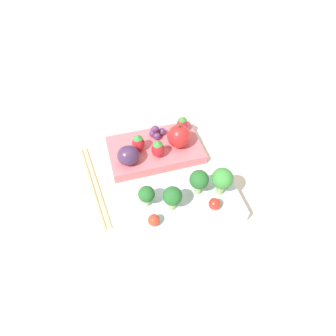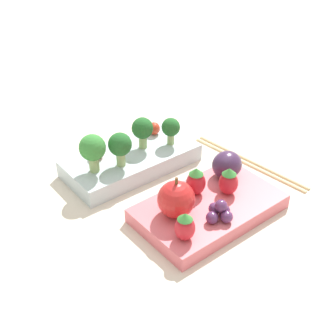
{
  "view_description": "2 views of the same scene",
  "coord_description": "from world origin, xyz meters",
  "px_view_note": "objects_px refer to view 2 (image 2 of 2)",
  "views": [
    {
      "loc": [
        0.12,
        0.35,
        0.47
      ],
      "look_at": [
        0.01,
        -0.0,
        0.04
      ],
      "focal_mm": 32.0,
      "sensor_mm": 36.0,
      "label": 1
    },
    {
      "loc": [
        -0.35,
        -0.42,
        0.41
      ],
      "look_at": [
        0.01,
        -0.0,
        0.04
      ],
      "focal_mm": 50.0,
      "sensor_mm": 36.0,
      "label": 2
    }
  ],
  "objects_px": {
    "broccoli_floret_0": "(171,128)",
    "strawberry_0": "(196,181)",
    "broccoli_floret_3": "(93,149)",
    "cherry_tomato_1": "(97,151)",
    "cherry_tomato_0": "(154,128)",
    "plum": "(227,165)",
    "strawberry_1": "(229,181)",
    "broccoli_floret_2": "(120,146)",
    "apple": "(176,199)",
    "strawberry_2": "(185,227)",
    "bento_box_fruit": "(209,208)",
    "chopsticks_pair": "(249,162)",
    "grape_cluster": "(218,213)",
    "bento_box_savoury": "(133,160)",
    "broccoli_floret_1": "(142,129)"
  },
  "relations": [
    {
      "from": "grape_cluster",
      "to": "strawberry_2",
      "type": "bearing_deg",
      "value": 178.9
    },
    {
      "from": "broccoli_floret_0",
      "to": "strawberry_2",
      "type": "distance_m",
      "value": 0.21
    },
    {
      "from": "broccoli_floret_3",
      "to": "strawberry_1",
      "type": "bearing_deg",
      "value": -54.12
    },
    {
      "from": "broccoli_floret_0",
      "to": "chopsticks_pair",
      "type": "relative_size",
      "value": 0.21
    },
    {
      "from": "bento_box_savoury",
      "to": "strawberry_1",
      "type": "relative_size",
      "value": 5.1
    },
    {
      "from": "cherry_tomato_1",
      "to": "chopsticks_pair",
      "type": "height_order",
      "value": "cherry_tomato_1"
    },
    {
      "from": "apple",
      "to": "cherry_tomato_1",
      "type": "bearing_deg",
      "value": 92.1
    },
    {
      "from": "cherry_tomato_0",
      "to": "plum",
      "type": "xyz_separation_m",
      "value": [
        0.01,
        -0.15,
        0.0
      ]
    },
    {
      "from": "broccoli_floret_1",
      "to": "strawberry_0",
      "type": "xyz_separation_m",
      "value": [
        -0.01,
        -0.13,
        -0.02
      ]
    },
    {
      "from": "bento_box_fruit",
      "to": "broccoli_floret_3",
      "type": "bearing_deg",
      "value": 117.18
    },
    {
      "from": "cherry_tomato_1",
      "to": "strawberry_1",
      "type": "relative_size",
      "value": 0.51
    },
    {
      "from": "apple",
      "to": "chopsticks_pair",
      "type": "distance_m",
      "value": 0.19
    },
    {
      "from": "strawberry_0",
      "to": "grape_cluster",
      "type": "bearing_deg",
      "value": -105.27
    },
    {
      "from": "broccoli_floret_0",
      "to": "broccoli_floret_2",
      "type": "relative_size",
      "value": 0.84
    },
    {
      "from": "cherry_tomato_1",
      "to": "grape_cluster",
      "type": "xyz_separation_m",
      "value": [
        0.04,
        -0.21,
        -0.01
      ]
    },
    {
      "from": "broccoli_floret_2",
      "to": "broccoli_floret_0",
      "type": "bearing_deg",
      "value": -1.11
    },
    {
      "from": "apple",
      "to": "strawberry_2",
      "type": "bearing_deg",
      "value": -118.64
    },
    {
      "from": "broccoli_floret_0",
      "to": "apple",
      "type": "relative_size",
      "value": 0.77
    },
    {
      "from": "broccoli_floret_2",
      "to": "plum",
      "type": "xyz_separation_m",
      "value": [
        0.1,
        -0.11,
        -0.02
      ]
    },
    {
      "from": "apple",
      "to": "strawberry_1",
      "type": "height_order",
      "value": "apple"
    },
    {
      "from": "cherry_tomato_1",
      "to": "grape_cluster",
      "type": "distance_m",
      "value": 0.22
    },
    {
      "from": "chopsticks_pair",
      "to": "strawberry_2",
      "type": "bearing_deg",
      "value": -159.62
    },
    {
      "from": "bento_box_savoury",
      "to": "strawberry_1",
      "type": "distance_m",
      "value": 0.17
    },
    {
      "from": "strawberry_1",
      "to": "strawberry_2",
      "type": "height_order",
      "value": "strawberry_1"
    },
    {
      "from": "broccoli_floret_0",
      "to": "cherry_tomato_1",
      "type": "bearing_deg",
      "value": 158.83
    },
    {
      "from": "broccoli_floret_3",
      "to": "bento_box_savoury",
      "type": "bearing_deg",
      "value": 3.41
    },
    {
      "from": "cherry_tomato_1",
      "to": "chopsticks_pair",
      "type": "xyz_separation_m",
      "value": [
        0.19,
        -0.13,
        -0.03
      ]
    },
    {
      "from": "grape_cluster",
      "to": "broccoli_floret_2",
      "type": "bearing_deg",
      "value": 98.44
    },
    {
      "from": "strawberry_1",
      "to": "apple",
      "type": "bearing_deg",
      "value": 171.65
    },
    {
      "from": "broccoli_floret_0",
      "to": "strawberry_0",
      "type": "relative_size",
      "value": 1.07
    },
    {
      "from": "cherry_tomato_0",
      "to": "plum",
      "type": "bearing_deg",
      "value": -86.86
    },
    {
      "from": "cherry_tomato_1",
      "to": "broccoli_floret_1",
      "type": "bearing_deg",
      "value": -17.8
    },
    {
      "from": "broccoli_floret_3",
      "to": "bento_box_fruit",
      "type": "bearing_deg",
      "value": -62.82
    },
    {
      "from": "broccoli_floret_3",
      "to": "cherry_tomato_1",
      "type": "distance_m",
      "value": 0.04
    },
    {
      "from": "broccoli_floret_2",
      "to": "apple",
      "type": "distance_m",
      "value": 0.13
    },
    {
      "from": "broccoli_floret_3",
      "to": "plum",
      "type": "distance_m",
      "value": 0.19
    },
    {
      "from": "bento_box_fruit",
      "to": "strawberry_0",
      "type": "height_order",
      "value": "strawberry_0"
    },
    {
      "from": "broccoli_floret_3",
      "to": "strawberry_0",
      "type": "xyz_separation_m",
      "value": [
        0.08,
        -0.13,
        -0.02
      ]
    },
    {
      "from": "broccoli_floret_3",
      "to": "strawberry_2",
      "type": "distance_m",
      "value": 0.19
    },
    {
      "from": "bento_box_savoury",
      "to": "strawberry_0",
      "type": "bearing_deg",
      "value": -86.19
    },
    {
      "from": "bento_box_fruit",
      "to": "broccoli_floret_2",
      "type": "distance_m",
      "value": 0.15
    },
    {
      "from": "bento_box_savoury",
      "to": "strawberry_0",
      "type": "xyz_separation_m",
      "value": [
        0.01,
        -0.13,
        0.03
      ]
    },
    {
      "from": "chopsticks_pair",
      "to": "apple",
      "type": "bearing_deg",
      "value": -168.77
    },
    {
      "from": "bento_box_fruit",
      "to": "strawberry_1",
      "type": "relative_size",
      "value": 4.84
    },
    {
      "from": "strawberry_1",
      "to": "chopsticks_pair",
      "type": "relative_size",
      "value": 0.19
    },
    {
      "from": "plum",
      "to": "chopsticks_pair",
      "type": "distance_m",
      "value": 0.09
    },
    {
      "from": "plum",
      "to": "chopsticks_pair",
      "type": "height_order",
      "value": "plum"
    },
    {
      "from": "strawberry_0",
      "to": "strawberry_1",
      "type": "bearing_deg",
      "value": -40.42
    },
    {
      "from": "bento_box_fruit",
      "to": "chopsticks_pair",
      "type": "height_order",
      "value": "bento_box_fruit"
    },
    {
      "from": "broccoli_floret_1",
      "to": "apple",
      "type": "bearing_deg",
      "value": -113.01
    }
  ]
}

